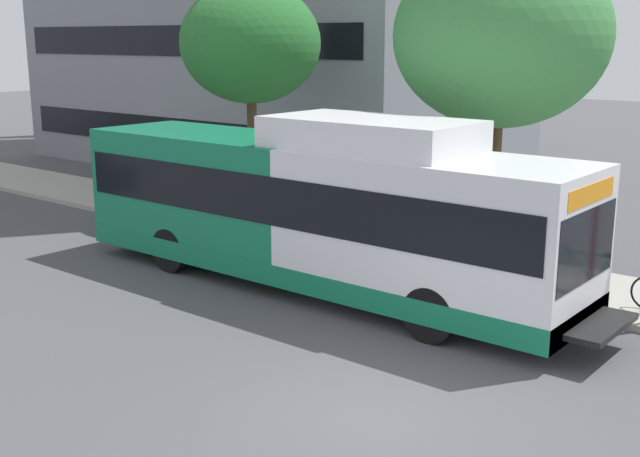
% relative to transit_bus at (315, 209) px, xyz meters
% --- Properties ---
extents(ground_plane, '(120.00, 120.00, 0.00)m').
position_rel_transit_bus_xyz_m(ground_plane, '(-3.95, 3.67, -1.70)').
color(ground_plane, '#4C4C51').
extents(sidewalk_curb, '(3.00, 56.00, 0.14)m').
position_rel_transit_bus_xyz_m(sidewalk_curb, '(3.05, 1.67, -1.63)').
color(sidewalk_curb, '#A8A399').
rests_on(sidewalk_curb, ground).
extents(transit_bus, '(2.58, 12.25, 3.65)m').
position_rel_transit_bus_xyz_m(transit_bus, '(0.00, 0.00, 0.00)').
color(transit_bus, white).
rests_on(transit_bus, ground).
extents(street_tree_near_stop, '(4.79, 4.79, 7.09)m').
position_rel_transit_bus_xyz_m(street_tree_near_stop, '(4.14, -1.92, 3.48)').
color(street_tree_near_stop, '#4C3823').
rests_on(street_tree_near_stop, sidewalk_curb).
extents(street_tree_mid_block, '(3.96, 3.96, 6.54)m').
position_rel_transit_bus_xyz_m(street_tree_mid_block, '(4.09, 5.73, 3.28)').
color(street_tree_mid_block, '#4C3823').
rests_on(street_tree_mid_block, sidewalk_curb).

